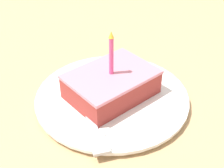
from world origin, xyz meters
The scene contains 4 objects.
ground_plane centered at (0.00, 0.00, -0.02)m, with size 2.40×2.40×0.04m.
plate centered at (-0.01, -0.02, 0.01)m, with size 0.26×0.26×0.01m.
cake_slice centered at (-0.01, -0.02, 0.04)m, with size 0.10×0.14×0.12m.
fork centered at (-0.03, 0.05, 0.02)m, with size 0.17×0.09×0.00m.
Camera 1 is at (-0.33, 0.25, 0.34)m, focal length 50.00 mm.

